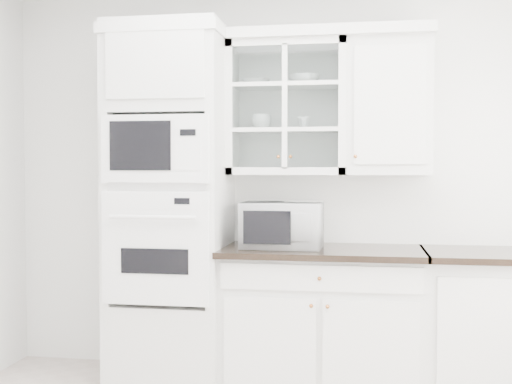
# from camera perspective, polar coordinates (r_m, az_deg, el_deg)

# --- Properties ---
(room_shell) EXTENTS (4.00, 3.50, 2.70)m
(room_shell) POSITION_cam_1_polar(r_m,az_deg,el_deg) (3.26, -0.04, 8.03)
(room_shell) COLOR white
(room_shell) RESTS_ON ground
(oven_column) EXTENTS (0.76, 0.68, 2.40)m
(oven_column) POSITION_cam_1_polar(r_m,az_deg,el_deg) (4.39, -7.61, -1.08)
(oven_column) COLOR silver
(oven_column) RESTS_ON ground
(base_cabinet_run) EXTENTS (1.32, 0.67, 0.92)m
(base_cabinet_run) POSITION_cam_1_polar(r_m,az_deg,el_deg) (4.34, 5.92, -10.95)
(base_cabinet_run) COLOR silver
(base_cabinet_run) RESTS_ON ground
(extra_base_cabinet) EXTENTS (0.72, 0.67, 0.92)m
(extra_base_cabinet) POSITION_cam_1_polar(r_m,az_deg,el_deg) (4.40, 19.29, -10.88)
(extra_base_cabinet) COLOR silver
(extra_base_cabinet) RESTS_ON ground
(upper_cabinet_glass) EXTENTS (0.80, 0.33, 0.90)m
(upper_cabinet_glass) POSITION_cam_1_polar(r_m,az_deg,el_deg) (4.41, 2.83, 7.41)
(upper_cabinet_glass) COLOR silver
(upper_cabinet_glass) RESTS_ON room_shell
(upper_cabinet_solid) EXTENTS (0.55, 0.33, 0.90)m
(upper_cabinet_solid) POSITION_cam_1_polar(r_m,az_deg,el_deg) (4.38, 11.71, 7.40)
(upper_cabinet_solid) COLOR silver
(upper_cabinet_solid) RESTS_ON room_shell
(crown_molding) EXTENTS (2.14, 0.38, 0.07)m
(crown_molding) POSITION_cam_1_polar(r_m,az_deg,el_deg) (4.47, 1.42, 13.64)
(crown_molding) COLOR silver
(crown_molding) RESTS_ON room_shell
(countertop_microwave) EXTENTS (0.53, 0.45, 0.30)m
(countertop_microwave) POSITION_cam_1_polar(r_m,az_deg,el_deg) (4.25, 2.37, -2.91)
(countertop_microwave) COLOR white
(countertop_microwave) RESTS_ON base_cabinet_run
(bowl_a) EXTENTS (0.20, 0.20, 0.05)m
(bowl_a) POSITION_cam_1_polar(r_m,az_deg,el_deg) (4.46, -0.01, 9.71)
(bowl_a) COLOR white
(bowl_a) RESTS_ON upper_cabinet_glass
(bowl_b) EXTENTS (0.21, 0.21, 0.06)m
(bowl_b) POSITION_cam_1_polar(r_m,az_deg,el_deg) (4.40, 4.30, 9.93)
(bowl_b) COLOR white
(bowl_b) RESTS_ON upper_cabinet_glass
(cup_a) EXTENTS (0.16, 0.16, 0.10)m
(cup_a) POSITION_cam_1_polar(r_m,az_deg,el_deg) (4.40, 0.52, 6.26)
(cup_a) COLOR white
(cup_a) RESTS_ON upper_cabinet_glass
(cup_b) EXTENTS (0.11, 0.11, 0.08)m
(cup_b) POSITION_cam_1_polar(r_m,az_deg,el_deg) (4.39, 4.27, 6.14)
(cup_b) COLOR white
(cup_b) RESTS_ON upper_cabinet_glass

